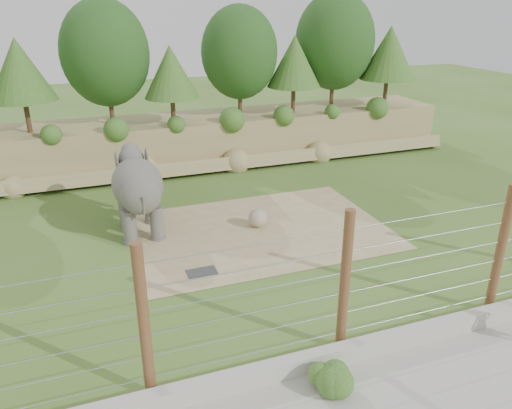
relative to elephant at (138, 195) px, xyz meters
name	(u,v)px	position (x,y,z in m)	size (l,w,h in m)	color
ground	(276,268)	(3.93, -4.50, -1.57)	(90.00, 90.00, 0.00)	#416520
back_embankment	(198,91)	(4.52, 8.17, 2.40)	(30.00, 5.52, 8.77)	#928252
dirt_patch	(259,230)	(4.43, -1.50, -1.56)	(10.00, 7.00, 0.02)	tan
drain_grate	(202,272)	(1.45, -3.93, -1.53)	(1.00, 0.60, 0.03)	#262628
elephant	(138,195)	(0.00, 0.00, 0.00)	(1.66, 3.87, 3.13)	#5F5954
stone_ball	(258,218)	(4.50, -1.15, -1.17)	(0.75, 0.75, 0.75)	gray
retaining_wall	(350,351)	(3.93, -9.50, -1.32)	(26.00, 0.35, 0.50)	#B3B2A5
barrier_fence	(345,283)	(3.93, -9.00, 0.43)	(20.26, 0.26, 4.00)	brown
walkway_shrub	(330,377)	(2.93, -10.30, -1.17)	(0.78, 0.78, 0.78)	#305A24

